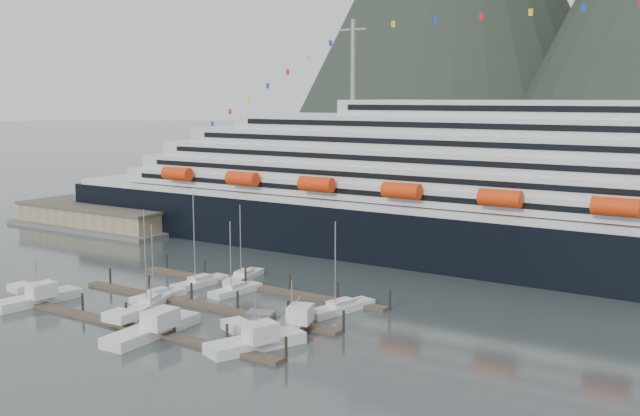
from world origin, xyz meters
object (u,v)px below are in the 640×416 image
at_px(sailboat_e, 244,277).
at_px(cruise_ship, 545,204).
at_px(sailboat_c, 150,304).
at_px(trawler_a, 37,297).
at_px(sailboat_b, 200,283).
at_px(trawler_c, 151,328).
at_px(warehouse, 102,218).
at_px(sailboat_g, 341,309).
at_px(sailboat_a, 159,296).
at_px(sailboat_f, 236,291).
at_px(trawler_e, 291,324).
at_px(trawler_d, 255,341).

bearing_deg(sailboat_e, cruise_ship, -61.47).
bearing_deg(sailboat_e, sailboat_c, 163.82).
distance_m(sailboat_c, trawler_a, 17.57).
height_order(sailboat_b, sailboat_c, sailboat_b).
relative_size(sailboat_c, trawler_c, 1.01).
xyz_separation_m(sailboat_e, trawler_c, (8.77, -30.05, 0.53)).
xyz_separation_m(sailboat_b, trawler_a, (-13.30, -21.50, 0.46)).
bearing_deg(warehouse, sailboat_g, -19.17).
height_order(cruise_ship, sailboat_a, cruise_ship).
height_order(sailboat_e, trawler_a, sailboat_e).
xyz_separation_m(sailboat_c, sailboat_e, (1.21, 20.58, -0.02)).
distance_m(sailboat_c, sailboat_f, 14.11).
bearing_deg(sailboat_e, trawler_e, -141.71).
distance_m(cruise_ship, sailboat_a, 69.02).
height_order(cruise_ship, warehouse, cruise_ship).
xyz_separation_m(cruise_ship, sailboat_g, (-16.46, -42.69, -11.61)).
relative_size(sailboat_e, trawler_d, 1.02).
height_order(sailboat_c, trawler_d, sailboat_c).
relative_size(trawler_d, trawler_e, 1.08).
bearing_deg(trawler_a, sailboat_a, -41.93).
bearing_deg(trawler_e, sailboat_a, 67.72).
bearing_deg(trawler_d, trawler_e, 23.66).
height_order(warehouse, sailboat_b, sailboat_b).
xyz_separation_m(sailboat_a, sailboat_e, (3.29, 16.75, 0.01)).
relative_size(sailboat_b, trawler_d, 1.21).
relative_size(cruise_ship, trawler_e, 17.21).
height_order(warehouse, trawler_a, trawler_a).
height_order(sailboat_g, trawler_a, sailboat_g).
bearing_deg(warehouse, sailboat_e, -20.05).
xyz_separation_m(sailboat_f, trawler_a, (-21.40, -20.87, 0.49)).
bearing_deg(sailboat_a, cruise_ship, -32.26).
relative_size(sailboat_c, sailboat_f, 1.25).
height_order(warehouse, sailboat_c, sailboat_c).
relative_size(sailboat_g, trawler_e, 1.14).
bearing_deg(trawler_a, sailboat_f, -38.71).
relative_size(sailboat_a, sailboat_b, 0.76).
relative_size(cruise_ship, trawler_c, 13.83).
relative_size(warehouse, sailboat_g, 3.31).
xyz_separation_m(sailboat_g, trawler_d, (-0.56, -19.43, 0.52)).
height_order(warehouse, sailboat_e, sailboat_e).
distance_m(sailboat_b, trawler_c, 26.09).
relative_size(cruise_ship, sailboat_g, 15.12).
relative_size(cruise_ship, sailboat_f, 17.22).
xyz_separation_m(sailboat_f, trawler_d, (18.76, -18.96, 0.53)).
distance_m(sailboat_b, trawler_a, 25.29).
height_order(sailboat_e, trawler_c, sailboat_e).
distance_m(sailboat_a, trawler_a, 17.99).
xyz_separation_m(warehouse, sailboat_a, (58.41, -39.27, -1.83)).
bearing_deg(sailboat_g, sailboat_e, 87.04).
distance_m(sailboat_e, trawler_c, 31.31).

